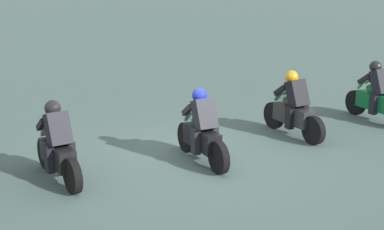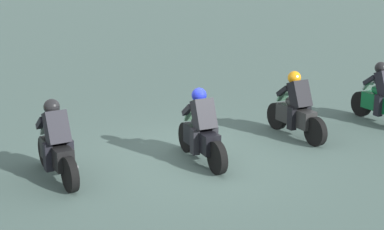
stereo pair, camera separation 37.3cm
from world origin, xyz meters
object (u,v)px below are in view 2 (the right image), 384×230
(rider_lane_d, at_px, (56,147))
(rider_lane_a, at_px, (382,98))
(rider_lane_c, at_px, (202,132))
(rider_lane_b, at_px, (296,111))

(rider_lane_d, bearing_deg, rider_lane_a, -93.40)
(rider_lane_a, xyz_separation_m, rider_lane_c, (-0.85, 5.16, 0.00))
(rider_lane_a, height_order, rider_lane_b, same)
(rider_lane_a, bearing_deg, rider_lane_c, 96.39)
(rider_lane_c, relative_size, rider_lane_d, 1.00)
(rider_lane_c, height_order, rider_lane_d, same)
(rider_lane_a, distance_m, rider_lane_b, 2.54)
(rider_lane_b, xyz_separation_m, rider_lane_c, (-0.69, 2.62, 0.00))
(rider_lane_a, height_order, rider_lane_c, same)
(rider_lane_b, bearing_deg, rider_lane_a, -92.10)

